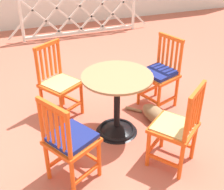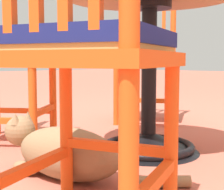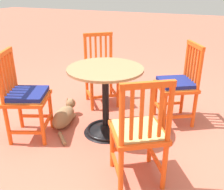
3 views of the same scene
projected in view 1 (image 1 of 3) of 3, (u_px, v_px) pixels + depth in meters
The scene contains 8 objects.
ground_plane at pixel (112, 130), 3.61m from camera, with size 24.00×24.00×0.00m, color #BC604C.
lattice_fence_panel at pixel (80, 6), 6.05m from camera, with size 2.90×0.06×1.19m.
cafe_table at pixel (117, 111), 3.44m from camera, with size 0.76×0.76×0.73m.
orange_chair_at_corner at pixel (160, 74), 3.86m from camera, with size 0.52×0.52×0.91m.
orange_chair_by_planter at pixel (59, 84), 3.68m from camera, with size 0.55×0.55×0.91m.
orange_chair_tucked_in at pixel (70, 141), 2.74m from camera, with size 0.55×0.55×0.91m.
orange_chair_near_fence at pixel (176, 128), 2.93m from camera, with size 0.56×0.56×0.91m.
tabby_cat at pixel (157, 116), 3.69m from camera, with size 0.39×0.69×0.23m.
Camera 1 is at (-0.96, -2.71, 2.22)m, focal length 49.50 mm.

